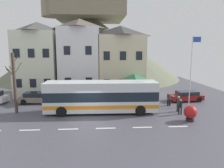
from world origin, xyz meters
name	(u,v)px	position (x,y,z in m)	size (l,w,h in m)	color
ground_plane	(88,122)	(0.00, 0.00, -0.03)	(40.00, 60.00, 0.07)	#4B4A54
townhouse_00	(39,59)	(-7.37, 12.17, 5.00)	(5.39, 6.41, 10.01)	silver
townhouse_01	(80,57)	(-1.61, 12.10, 5.26)	(5.36, 6.26, 10.51)	white
townhouse_02	(120,60)	(4.12, 12.04, 4.80)	(6.26, 6.14, 9.60)	beige
hilltop_castle	(90,43)	(-0.92, 31.57, 7.79)	(40.29, 40.29, 21.82)	#626850
transit_bus	(101,97)	(1.22, 2.63, 1.59)	(11.14, 2.85, 3.15)	silver
bus_shelter	(134,78)	(5.25, 6.98, 2.88)	(3.60, 3.60, 3.42)	#473D33
parked_car_00	(186,96)	(11.74, 6.79, 0.61)	(4.19, 2.26, 1.23)	maroon
parked_car_01	(38,98)	(-6.31, 6.95, 0.64)	(4.34, 1.94, 1.29)	slate
pedestrian_00	(169,99)	(8.89, 4.70, 0.75)	(0.37, 0.29, 1.48)	black
pedestrian_01	(180,105)	(8.91, 1.47, 0.90)	(0.33, 0.33, 1.54)	black
pedestrian_02	(178,103)	(9.08, 2.39, 0.90)	(0.33, 0.34, 1.63)	#2D2D38
public_bench	(147,94)	(7.28, 8.70, 0.48)	(1.76, 0.48, 0.87)	#33473D
flagpole	(192,67)	(11.05, 4.17, 4.42)	(0.95, 0.10, 7.70)	silver
harbour_buoy	(190,113)	(9.03, -0.51, 0.78)	(1.16, 1.16, 1.41)	black
bare_tree_02	(14,82)	(-7.29, 3.03, 3.12)	(1.15, 1.68, 5.98)	#47382D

